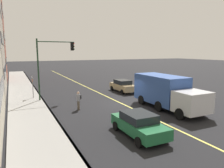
% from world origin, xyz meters
% --- Properties ---
extents(ground, '(200.00, 200.00, 0.00)m').
position_xyz_m(ground, '(0.00, 0.00, 0.00)').
color(ground, black).
extents(sidewalk_slab, '(80.00, 3.42, 0.15)m').
position_xyz_m(sidewalk_slab, '(0.00, 8.64, 0.07)').
color(sidewalk_slab, gray).
rests_on(sidewalk_slab, ground).
extents(curb_edge, '(80.00, 0.16, 0.15)m').
position_xyz_m(curb_edge, '(0.00, 7.00, 0.07)').
color(curb_edge, slate).
rests_on(curb_edge, ground).
extents(lane_stripe_center, '(80.00, 0.16, 0.01)m').
position_xyz_m(lane_stripe_center, '(0.00, 0.00, 0.01)').
color(lane_stripe_center, '#D8CC4C').
rests_on(lane_stripe_center, ground).
extents(car_tan, '(4.41, 1.90, 1.55)m').
position_xyz_m(car_tan, '(5.56, -3.07, 0.80)').
color(car_tan, tan).
rests_on(car_tan, ground).
extents(car_green, '(4.26, 1.99, 1.46)m').
position_xyz_m(car_green, '(-7.55, 2.90, 0.76)').
color(car_green, '#1E6038').
rests_on(car_green, ground).
extents(truck_blue, '(7.73, 2.66, 2.99)m').
position_xyz_m(truck_blue, '(-3.21, -2.84, 1.59)').
color(truck_blue, silver).
rests_on(truck_blue, ground).
extents(pedestrian_with_backpack, '(0.40, 0.37, 1.68)m').
position_xyz_m(pedestrian_with_backpack, '(-0.24, 4.57, 0.98)').
color(pedestrian_with_backpack, brown).
rests_on(pedestrian_with_backpack, ground).
extents(traffic_light_mast, '(0.28, 3.97, 6.50)m').
position_xyz_m(traffic_light_mast, '(4.63, 5.93, 4.41)').
color(traffic_light_mast, '#1E3823').
rests_on(traffic_light_mast, ground).
extents(street_sign_post, '(0.60, 0.08, 2.62)m').
position_xyz_m(street_sign_post, '(6.13, 7.83, 1.55)').
color(street_sign_post, slate).
rests_on(street_sign_post, ground).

